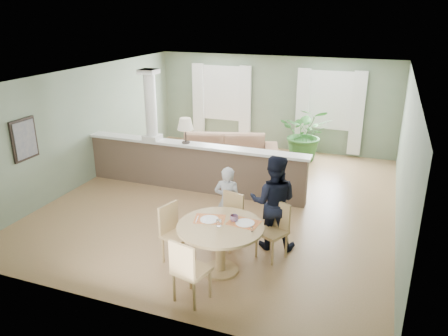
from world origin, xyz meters
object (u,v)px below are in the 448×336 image
at_px(houseplant, 306,134).
at_px(dining_table, 221,235).
at_px(sofa, 223,152).
at_px(man_person, 273,202).
at_px(chair_side, 174,231).
at_px(chair_near, 188,269).
at_px(chair_far_boy, 230,217).
at_px(chair_far_man, 275,227).
at_px(child_person, 228,202).

xyz_separation_m(houseplant, dining_table, (-0.22, -5.89, -0.10)).
height_order(sofa, houseplant, houseplant).
height_order(dining_table, man_person, man_person).
distance_m(dining_table, chair_side, 0.84).
distance_m(sofa, chair_side, 4.58).
bearing_deg(houseplant, chair_near, -93.16).
distance_m(chair_far_boy, chair_far_man, 0.84).
bearing_deg(child_person, chair_near, 89.24).
bearing_deg(man_person, chair_far_man, 102.31).
bearing_deg(chair_far_man, man_person, 136.82).
bearing_deg(chair_far_man, chair_far_boy, -160.34).
bearing_deg(dining_table, chair_far_man, 48.50).
height_order(chair_far_man, man_person, man_person).
bearing_deg(chair_far_man, sofa, 147.40).
relative_size(houseplant, chair_far_man, 1.57).
distance_m(houseplant, chair_far_man, 5.15).
xyz_separation_m(chair_far_man, chair_side, (-1.50, -0.71, 0.01)).
height_order(sofa, man_person, man_person).
xyz_separation_m(houseplant, man_person, (0.33, -4.83, 0.09)).
bearing_deg(chair_near, child_person, -71.39).
distance_m(chair_side, child_person, 1.21).
relative_size(chair_near, man_person, 0.59).
relative_size(chair_far_boy, child_person, 0.71).
xyz_separation_m(dining_table, chair_far_man, (0.67, 0.76, -0.12)).
relative_size(chair_far_man, man_person, 0.57).
height_order(sofa, chair_near, chair_near).
relative_size(chair_near, child_person, 0.74).
height_order(sofa, chair_side, chair_side).
bearing_deg(chair_near, sofa, -60.02).
bearing_deg(chair_far_boy, houseplant, 100.77).
xyz_separation_m(houseplant, child_person, (-0.53, -4.76, -0.08)).
distance_m(chair_far_boy, chair_side, 1.04).
distance_m(dining_table, man_person, 1.21).
xyz_separation_m(sofa, houseplant, (1.90, 1.34, 0.34)).
relative_size(chair_far_boy, man_person, 0.57).
bearing_deg(man_person, chair_side, 26.98).
relative_size(dining_table, chair_far_man, 1.41).
bearing_deg(chair_far_boy, child_person, 131.41).
bearing_deg(houseplant, dining_table, -92.17).
relative_size(child_person, man_person, 0.80).
bearing_deg(man_person, sofa, -66.30).
height_order(houseplant, chair_side, houseplant).
distance_m(sofa, chair_near, 5.65).
relative_size(chair_far_boy, chair_side, 0.97).
height_order(houseplant, child_person, houseplant).
xyz_separation_m(chair_far_boy, child_person, (-0.14, 0.29, 0.15)).
relative_size(houseplant, man_person, 0.89).
height_order(sofa, child_person, child_person).
bearing_deg(houseplant, sofa, -144.94).
xyz_separation_m(dining_table, child_person, (-0.30, 1.13, 0.02)).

